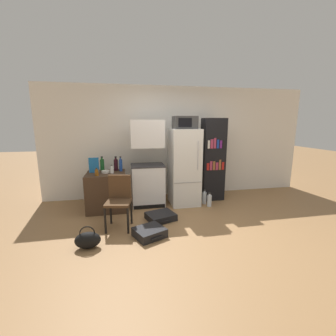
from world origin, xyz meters
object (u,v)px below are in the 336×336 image
object	(u,v)px
refrigerator	(184,167)
water_bottle_front	(204,198)
side_table	(107,191)
bottle_milk_white	(112,170)
bookshelf	(213,160)
cereal_box	(94,165)
microwave	(185,123)
chair	(119,197)
bottle_amber_beer	(97,172)
water_bottle_middle	(209,200)
suitcase_small_flat	(161,216)
bottle_wine_dark	(116,165)
bottle_green_tall	(102,164)
bottle_blue_soda	(121,165)
bowl	(106,172)
kitchen_hutch	(148,167)
handbag	(88,240)
suitcase_large_flat	(150,232)

from	to	relation	value
refrigerator	water_bottle_front	world-z (taller)	refrigerator
side_table	bottle_milk_white	distance (m)	0.47
bookshelf	cereal_box	size ratio (longest dim) A/B	6.22
microwave	chair	xyz separation A→B (m)	(-1.38, -0.90, -1.24)
bottle_amber_beer	water_bottle_middle	world-z (taller)	bottle_amber_beer
suitcase_small_flat	refrigerator	bearing A→B (deg)	32.37
cereal_box	chair	bearing A→B (deg)	-62.49
side_table	chair	distance (m)	0.92
bottle_wine_dark	bottle_green_tall	bearing A→B (deg)	167.69
bottle_blue_soda	bowl	distance (m)	0.34
bookshelf	water_bottle_front	xyz separation A→B (m)	(-0.28, -0.29, -0.80)
side_table	kitchen_hutch	bearing A→B (deg)	6.45
bottle_amber_beer	water_bottle_middle	distance (m)	2.39
suitcase_small_flat	side_table	bearing A→B (deg)	125.51
microwave	bottle_blue_soda	bearing A→B (deg)	175.69
bottle_milk_white	water_bottle_front	bearing A→B (deg)	-1.26
bowl	water_bottle_front	xyz separation A→B (m)	(2.08, -0.10, -0.65)
refrigerator	water_bottle_front	bearing A→B (deg)	-16.54
bottle_milk_white	cereal_box	xyz separation A→B (m)	(-0.36, 0.15, 0.08)
suitcase_small_flat	handbag	distance (m)	1.40
kitchen_hutch	bottle_green_tall	size ratio (longest dim) A/B	6.11
bookshelf	water_bottle_front	world-z (taller)	bookshelf
refrigerator	microwave	bearing A→B (deg)	-106.42
handbag	bottle_blue_soda	bearing A→B (deg)	73.88
bottle_wine_dark	chair	bearing A→B (deg)	-86.21
bottle_wine_dark	chair	distance (m)	1.15
bottle_wine_dark	suitcase_small_flat	world-z (taller)	bottle_wine_dark
suitcase_small_flat	water_bottle_middle	size ratio (longest dim) A/B	1.90
suitcase_small_flat	bottle_milk_white	bearing A→B (deg)	123.83
bottle_green_tall	handbag	world-z (taller)	bottle_green_tall
water_bottle_middle	kitchen_hutch	bearing A→B (deg)	163.72
bottle_wine_dark	water_bottle_front	world-z (taller)	bottle_wine_dark
bowl	handbag	distance (m)	1.65
bottle_wine_dark	cereal_box	distance (m)	0.45
bottle_amber_beer	bottle_wine_dark	xyz separation A→B (m)	(0.35, 0.44, 0.06)
refrigerator	water_bottle_middle	distance (m)	0.90
refrigerator	water_bottle_front	distance (m)	0.82
bottle_blue_soda	chair	size ratio (longest dim) A/B	0.35
suitcase_large_flat	handbag	distance (m)	0.92
bottle_blue_soda	bottle_milk_white	world-z (taller)	bottle_blue_soda
bowl	water_bottle_middle	distance (m)	2.25
bottle_wine_dark	suitcase_small_flat	bearing A→B (deg)	-50.10
suitcase_small_flat	bottle_wine_dark	bearing A→B (deg)	111.91
bottle_amber_beer	suitcase_small_flat	xyz separation A→B (m)	(1.15, -0.52, -0.77)
bookshelf	bottle_green_tall	xyz separation A→B (m)	(-2.45, 0.09, -0.04)
bottle_blue_soda	bottle_amber_beer	size ratio (longest dim) A/B	2.03
side_table	handbag	distance (m)	1.53
refrigerator	cereal_box	bearing A→B (deg)	177.99
handbag	water_bottle_middle	world-z (taller)	handbag
chair	water_bottle_front	size ratio (longest dim) A/B	2.72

